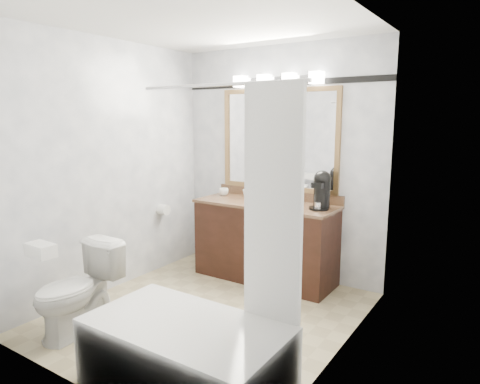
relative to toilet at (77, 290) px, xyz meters
name	(u,v)px	position (x,y,z in m)	size (l,w,h in m)	color
room	(206,176)	(0.68, 0.84, 0.89)	(2.42, 2.62, 2.52)	tan
vanity	(265,240)	(0.68, 1.86, 0.08)	(1.53, 0.58, 0.97)	black
mirror	(278,140)	(0.68, 2.12, 1.14)	(1.40, 0.04, 1.10)	olive
vanity_light_bar	(277,79)	(0.68, 2.07, 1.77)	(1.02, 0.14, 0.12)	silver
accent_stripe	(280,83)	(0.68, 2.13, 1.74)	(2.40, 0.01, 0.06)	black
bathtub	(191,347)	(1.24, -0.06, -0.08)	(1.30, 0.75, 1.96)	white
tp_roll	(164,210)	(-0.46, 1.50, 0.34)	(0.12, 0.12, 0.11)	white
toilet	(77,290)	(0.00, 0.00, 0.00)	(0.41, 0.71, 0.73)	white
tissue_box	(41,250)	(0.00, -0.28, 0.41)	(0.24, 0.13, 0.10)	white
coffee_maker	(322,189)	(1.29, 1.90, 0.68)	(0.20, 0.25, 0.38)	black
cup_left	(224,192)	(0.07, 1.95, 0.53)	(0.11, 0.11, 0.09)	white
cup_right	(247,193)	(0.34, 2.02, 0.53)	(0.09, 0.09, 0.08)	white
soap_bottle_a	(256,192)	(0.44, 2.06, 0.55)	(0.05, 0.05, 0.12)	white
soap_bar	(267,199)	(0.63, 1.97, 0.50)	(0.07, 0.04, 0.02)	beige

